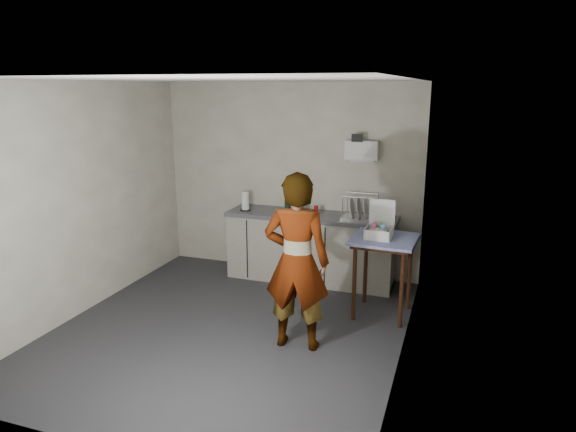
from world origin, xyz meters
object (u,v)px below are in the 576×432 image
(kitchen_counter, at_px, (311,249))
(soda_can, at_px, (316,210))
(bakery_box, at_px, (379,230))
(standing_man, at_px, (297,262))
(dark_bottle, at_px, (287,203))
(soap_bottle, at_px, (298,203))
(dish_rack, at_px, (360,213))
(paper_towel, at_px, (245,201))
(side_table, at_px, (384,248))

(kitchen_counter, xyz_separation_m, soda_can, (0.05, 0.03, 0.54))
(soda_can, bearing_deg, bakery_box, -40.63)
(kitchen_counter, bearing_deg, standing_man, -77.96)
(kitchen_counter, xyz_separation_m, dark_bottle, (-0.32, -0.03, 0.62))
(standing_man, distance_m, soap_bottle, 1.80)
(kitchen_counter, distance_m, standing_man, 1.89)
(dark_bottle, distance_m, dish_rack, 0.96)
(soda_can, distance_m, bakery_box, 1.26)
(bakery_box, bearing_deg, dark_bottle, 152.39)
(paper_towel, xyz_separation_m, dish_rack, (1.55, 0.07, -0.05))
(dark_bottle, relative_size, dish_rack, 0.60)
(side_table, bearing_deg, paper_towel, 163.37)
(soda_can, bearing_deg, side_table, -38.70)
(paper_towel, bearing_deg, kitchen_counter, 4.83)
(soap_bottle, distance_m, bakery_box, 1.37)
(kitchen_counter, relative_size, dark_bottle, 8.44)
(soap_bottle, relative_size, soda_can, 2.95)
(kitchen_counter, bearing_deg, dark_bottle, -175.11)
(soda_can, height_order, dish_rack, dish_rack)
(kitchen_counter, relative_size, side_table, 2.46)
(side_table, height_order, soda_can, soda_can)
(standing_man, relative_size, paper_towel, 6.83)
(dark_bottle, xyz_separation_m, paper_towel, (-0.59, -0.05, -0.01))
(side_table, relative_size, soap_bottle, 2.80)
(side_table, bearing_deg, dish_rack, 122.28)
(soda_can, xyz_separation_m, bakery_box, (0.96, -0.82, 0.04))
(kitchen_counter, relative_size, dish_rack, 5.05)
(side_table, bearing_deg, dark_bottle, 154.57)
(kitchen_counter, bearing_deg, dish_rack, -0.61)
(standing_man, bearing_deg, side_table, -129.94)
(soda_can, height_order, paper_towel, paper_towel)
(side_table, distance_m, standing_man, 1.23)
(dish_rack, bearing_deg, soap_bottle, -174.40)
(standing_man, distance_m, bakery_box, 1.19)
(kitchen_counter, bearing_deg, bakery_box, -37.89)
(soap_bottle, height_order, soda_can, soap_bottle)
(soda_can, bearing_deg, dark_bottle, -170.66)
(standing_man, xyz_separation_m, soap_bottle, (-0.54, 1.71, 0.19))
(dark_bottle, distance_m, bakery_box, 1.54)
(paper_towel, bearing_deg, soap_bottle, -0.67)
(soap_bottle, bearing_deg, kitchen_counter, 28.25)
(soap_bottle, distance_m, soda_can, 0.27)
(dish_rack, bearing_deg, standing_man, -98.21)
(standing_man, distance_m, paper_towel, 2.15)
(paper_towel, bearing_deg, bakery_box, -20.35)
(kitchen_counter, bearing_deg, paper_towel, -175.17)
(dark_bottle, relative_size, paper_towel, 1.02)
(side_table, relative_size, dark_bottle, 3.43)
(soda_can, xyz_separation_m, dark_bottle, (-0.37, -0.06, 0.08))
(dish_rack, bearing_deg, paper_towel, -177.42)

